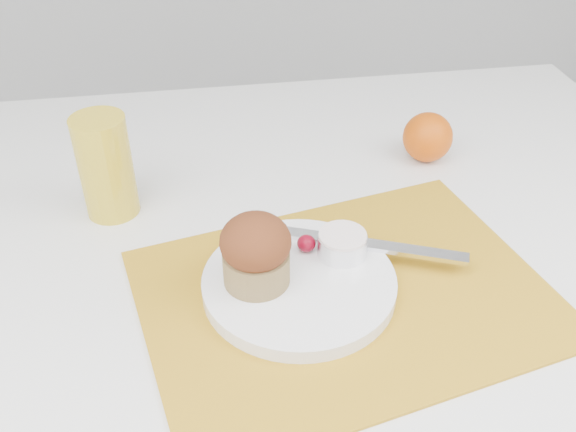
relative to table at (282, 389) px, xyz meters
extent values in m
cube|color=white|center=(0.00, 0.00, 0.00)|extent=(1.20, 0.80, 0.75)
cube|color=#C48C1B|center=(0.05, -0.18, 0.38)|extent=(0.51, 0.42, 0.00)
cylinder|color=white|center=(0.00, -0.16, 0.39)|extent=(0.28, 0.28, 0.02)
cylinder|color=white|center=(0.05, -0.13, 0.41)|extent=(0.08, 0.08, 0.03)
cylinder|color=white|center=(0.05, -0.13, 0.42)|extent=(0.07, 0.07, 0.01)
ellipsoid|color=#580210|center=(0.01, -0.11, 0.41)|extent=(0.02, 0.02, 0.02)
ellipsoid|color=#620217|center=(0.05, -0.11, 0.41)|extent=(0.02, 0.02, 0.02)
cube|color=silver|center=(0.09, -0.12, 0.40)|extent=(0.21, 0.10, 0.01)
sphere|color=#DA5407|center=(0.24, 0.10, 0.41)|extent=(0.07, 0.07, 0.07)
cylinder|color=yellow|center=(-0.22, 0.04, 0.44)|extent=(0.08, 0.08, 0.14)
cylinder|color=olive|center=(-0.05, -0.16, 0.42)|extent=(0.09, 0.09, 0.04)
ellipsoid|color=#3C180B|center=(-0.05, -0.16, 0.45)|extent=(0.08, 0.08, 0.06)
camera|label=1|loc=(-0.10, -0.69, 0.88)|focal=40.00mm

